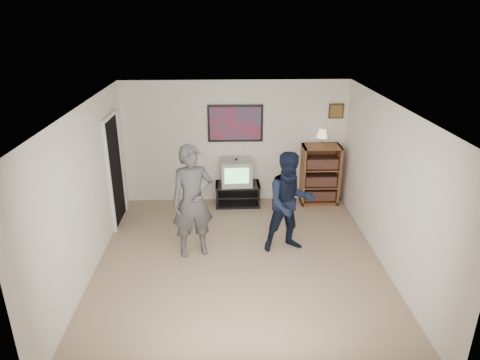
{
  "coord_description": "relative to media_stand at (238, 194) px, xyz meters",
  "views": [
    {
      "loc": [
        -0.21,
        -5.8,
        3.75
      ],
      "look_at": [
        0.03,
        0.7,
        1.15
      ],
      "focal_mm": 32.0,
      "sensor_mm": 36.0,
      "label": 1
    }
  ],
  "objects": [
    {
      "name": "controller_right",
      "position": [
        0.74,
        -1.57,
        0.85
      ],
      "size": [
        0.05,
        0.12,
        0.03
      ],
      "primitive_type": "cube",
      "rotation": [
        0.0,
        0.0,
        -0.14
      ],
      "color": "white",
      "rests_on": "person_short"
    },
    {
      "name": "person_tall",
      "position": [
        -0.77,
        -1.86,
        0.7
      ],
      "size": [
        0.77,
        0.61,
        1.86
      ],
      "primitive_type": "imported",
      "rotation": [
        0.0,
        0.0,
        0.28
      ],
      "color": "#3F3F42",
      "rests_on": "room_shell"
    },
    {
      "name": "small_picture",
      "position": [
        1.96,
        0.25,
        1.65
      ],
      "size": [
        0.3,
        0.03,
        0.3
      ],
      "primitive_type": "cube",
      "color": "black",
      "rests_on": "room_shell"
    },
    {
      "name": "person_short",
      "position": [
        0.79,
        -1.79,
        0.62
      ],
      "size": [
        0.93,
        0.78,
        1.7
      ],
      "primitive_type": "imported",
      "rotation": [
        0.0,
        0.0,
        0.18
      ],
      "color": "black",
      "rests_on": "room_shell"
    },
    {
      "name": "doorway",
      "position": [
        -2.27,
        -0.63,
        0.77
      ],
      "size": [
        0.03,
        0.85,
        2.0
      ],
      "primitive_type": "cube",
      "color": "black",
      "rests_on": "room_shell"
    },
    {
      "name": "controller_left",
      "position": [
        -0.72,
        -1.66,
        1.07
      ],
      "size": [
        0.08,
        0.12,
        0.03
      ],
      "primitive_type": "cube",
      "rotation": [
        0.0,
        0.0,
        0.41
      ],
      "color": "white",
      "rests_on": "person_tall"
    },
    {
      "name": "crt_television",
      "position": [
        -0.03,
        0.0,
        0.48
      ],
      "size": [
        0.63,
        0.54,
        0.52
      ],
      "primitive_type": null,
      "rotation": [
        0.0,
        0.0,
        0.04
      ],
      "color": "#9D9F9A",
      "rests_on": "media_stand"
    },
    {
      "name": "media_stand",
      "position": [
        0.0,
        0.0,
        0.0
      ],
      "size": [
        0.91,
        0.51,
        0.45
      ],
      "rotation": [
        0.0,
        0.0,
        0.01
      ],
      "color": "black",
      "rests_on": "room_shell"
    },
    {
      "name": "room_shell",
      "position": [
        -0.04,
        -1.88,
        1.02
      ],
      "size": [
        4.51,
        5.0,
        2.51
      ],
      "color": "#826952",
      "rests_on": "ground"
    },
    {
      "name": "air_vent",
      "position": [
        -0.59,
        0.25,
        1.72
      ],
      "size": [
        0.28,
        0.02,
        0.14
      ],
      "primitive_type": "cube",
      "color": "white",
      "rests_on": "room_shell"
    },
    {
      "name": "poster",
      "position": [
        -0.04,
        0.25,
        1.42
      ],
      "size": [
        1.1,
        0.03,
        0.75
      ],
      "primitive_type": "cube",
      "color": "black",
      "rests_on": "room_shell"
    },
    {
      "name": "bookshelf",
      "position": [
        1.69,
        0.05,
        0.39
      ],
      "size": [
        0.75,
        0.43,
        1.23
      ],
      "primitive_type": null,
      "color": "brown",
      "rests_on": "room_shell"
    },
    {
      "name": "table_lamp",
      "position": [
        1.66,
        0.02,
        1.17
      ],
      "size": [
        0.21,
        0.21,
        0.33
      ],
      "primitive_type": null,
      "color": "#FBEFBE",
      "rests_on": "bookshelf"
    }
  ]
}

